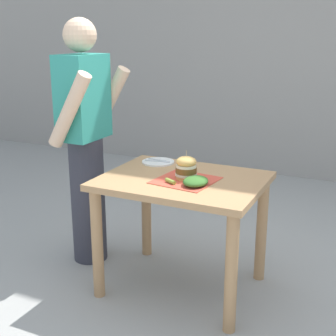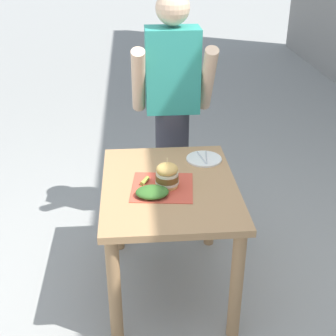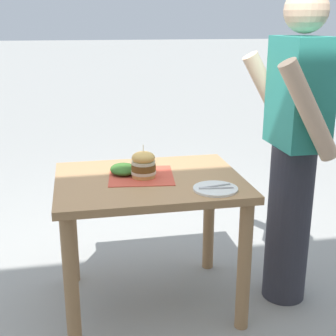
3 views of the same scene
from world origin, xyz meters
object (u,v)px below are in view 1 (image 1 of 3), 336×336
Objects in this scene: patio_table at (183,199)px; side_plate_with_forks at (158,162)px; parked_car_near_curb at (2,64)px; sandwich at (186,168)px; pickle_spear at (170,181)px; side_salad at (196,181)px; diner_across_table at (86,140)px.

side_plate_with_forks is (0.24, 0.29, 0.14)m from patio_table.
parked_car_near_curb is (7.48, 8.70, -0.03)m from side_plate_with_forks.
sandwich is at bearing -128.91° from side_plate_with_forks.
parked_car_near_curb is (7.73, 9.01, -0.09)m from sandwich.
sandwich is 0.14m from pickle_spear.
side_plate_with_forks is at bearing 35.47° from pickle_spear.
side_salad is (-0.10, -0.13, 0.16)m from patio_table.
diner_across_table is 0.40× the size of parked_car_near_curb.
pickle_spear is 0.02× the size of parked_car_near_curb.
parked_car_near_curb is at bearing 48.78° from pickle_spear.
sandwich is 0.97× the size of side_salad.
diner_across_table is at bearing 108.26° from side_plate_with_forks.
side_plate_with_forks is 11.47m from parked_car_near_curb.
side_plate_with_forks is 0.05× the size of parked_car_near_curb.
side_plate_with_forks is 0.13× the size of diner_across_table.
sandwich is 0.14m from side_salad.
pickle_spear is at bearing 172.44° from patio_table.
patio_table is 0.21m from pickle_spear.
side_plate_with_forks reaches higher than patio_table.
patio_table is 0.23× the size of parked_car_near_curb.
parked_car_near_curb is at bearing 47.13° from diner_across_table.
side_plate_with_forks is 0.52m from diner_across_table.
parked_car_near_curb reaches higher than pickle_spear.
side_salad is at bearing -129.44° from patio_table.
pickle_spear is 11.92m from parked_car_near_curb.
side_salad is at bearing -101.86° from diner_across_table.
pickle_spear is 0.79m from diner_across_table.
patio_table is at bearing -7.56° from pickle_spear.
patio_table is 5.55× the size of sandwich.
patio_table is 12.43× the size of pickle_spear.
side_salad is at bearing -129.68° from side_plate_with_forks.
sandwich is (-0.02, -0.03, 0.21)m from patio_table.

